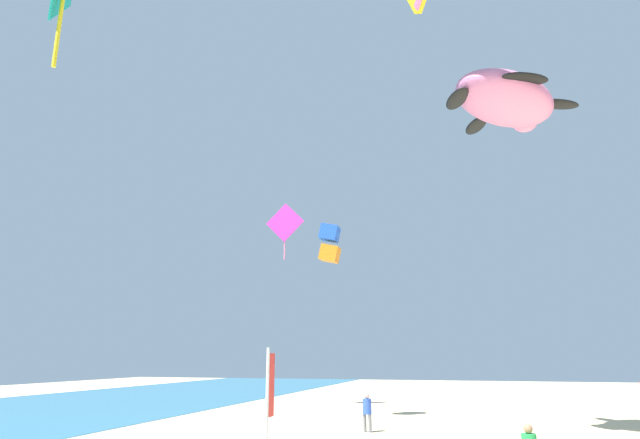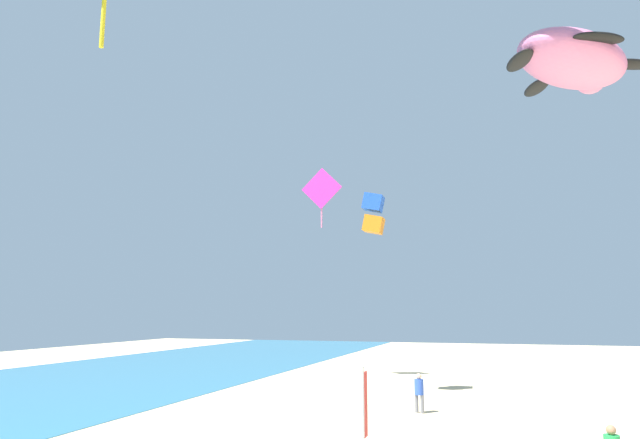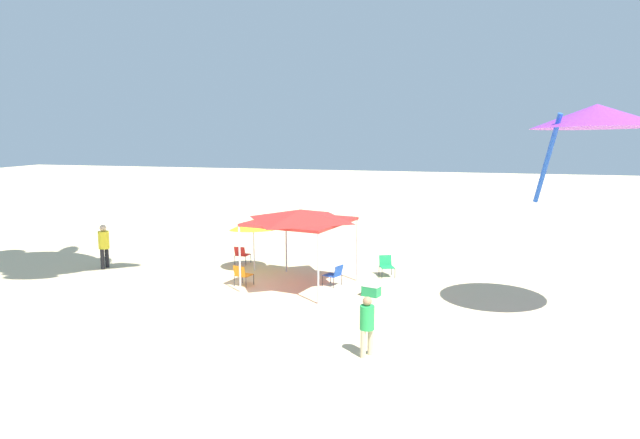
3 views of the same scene
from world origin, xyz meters
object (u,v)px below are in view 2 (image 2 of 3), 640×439
(kite_turtle_pink, at_px, (572,61))
(kite_diamond_magenta, at_px, (322,191))
(kite_box_blue, at_px, (373,214))
(person_near_umbrella, at_px, (419,390))

(kite_turtle_pink, xyz_separation_m, kite_diamond_magenta, (10.79, 14.92, -2.58))
(kite_box_blue, bearing_deg, kite_diamond_magenta, -141.63)
(person_near_umbrella, distance_m, kite_box_blue, 10.38)
(person_near_umbrella, height_order, kite_box_blue, kite_box_blue)
(kite_box_blue, xyz_separation_m, kite_diamond_magenta, (5.79, 4.88, 2.84))
(person_near_umbrella, distance_m, kite_turtle_pink, 15.91)
(person_near_umbrella, xyz_separation_m, kite_diamond_magenta, (10.44, 7.81, 11.65))
(kite_turtle_pink, bearing_deg, person_near_umbrella, 109.14)
(kite_turtle_pink, distance_m, kite_diamond_magenta, 18.59)
(kite_box_blue, distance_m, kite_diamond_magenta, 8.08)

